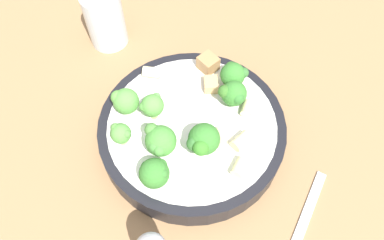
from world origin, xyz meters
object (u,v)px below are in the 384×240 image
(broccoli_floret_2, at_px, (160,141))
(chicken_chunk_1, at_px, (211,84))
(broccoli_floret_3, at_px, (121,133))
(chicken_chunk_0, at_px, (210,64))
(rigatoni_2, at_px, (248,108))
(broccoli_floret_7, at_px, (233,74))
(rigatoni_1, at_px, (152,72))
(pasta_bowl, at_px, (192,130))
(rigatoni_0, at_px, (241,141))
(broccoli_floret_0, at_px, (153,105))
(broccoli_floret_4, at_px, (125,102))
(drinking_glass, at_px, (106,22))
(broccoli_floret_1, at_px, (233,94))
(broccoli_floret_5, at_px, (203,140))
(rigatoni_3, at_px, (221,138))
(rigatoni_4, at_px, (240,167))
(broccoli_floret_6, at_px, (155,173))

(broccoli_floret_2, height_order, chicken_chunk_1, broccoli_floret_2)
(broccoli_floret_3, bearing_deg, chicken_chunk_1, -129.26)
(chicken_chunk_0, bearing_deg, rigatoni_2, 136.27)
(broccoli_floret_7, height_order, chicken_chunk_0, broccoli_floret_7)
(broccoli_floret_2, relative_size, rigatoni_1, 1.93)
(pasta_bowl, height_order, rigatoni_0, rigatoni_0)
(broccoli_floret_3, bearing_deg, broccoli_floret_0, -119.48)
(rigatoni_0, distance_m, chicken_chunk_0, 0.13)
(rigatoni_1, bearing_deg, chicken_chunk_1, 179.37)
(pasta_bowl, xyz_separation_m, broccoli_floret_3, (0.08, 0.05, 0.04))
(broccoli_floret_3, xyz_separation_m, rigatoni_1, (-0.00, -0.11, -0.01))
(broccoli_floret_4, height_order, chicken_chunk_0, broccoli_floret_4)
(broccoli_floret_2, bearing_deg, drinking_glass, -53.17)
(rigatoni_0, bearing_deg, broccoli_floret_2, 19.91)
(broccoli_floret_1, relative_size, rigatoni_2, 1.83)
(broccoli_floret_4, xyz_separation_m, drinking_glass, (0.09, -0.15, -0.02))
(pasta_bowl, xyz_separation_m, rigatoni_1, (0.08, -0.07, 0.02))
(broccoli_floret_1, xyz_separation_m, broccoli_floret_5, (0.02, 0.08, 0.01))
(broccoli_floret_2, relative_size, rigatoni_3, 2.03)
(broccoli_floret_0, bearing_deg, drinking_glass, -49.98)
(rigatoni_4, bearing_deg, broccoli_floret_0, -22.86)
(rigatoni_4, height_order, drinking_glass, drinking_glass)
(broccoli_floret_0, xyz_separation_m, broccoli_floret_4, (0.04, 0.00, -0.00))
(broccoli_floret_5, height_order, rigatoni_3, broccoli_floret_5)
(rigatoni_0, xyz_separation_m, rigatoni_4, (-0.00, 0.04, -0.00))
(broccoli_floret_2, bearing_deg, rigatoni_3, -154.30)
(broccoli_floret_3, height_order, rigatoni_2, broccoli_floret_3)
(broccoli_floret_3, height_order, broccoli_floret_5, broccoli_floret_5)
(broccoli_floret_1, distance_m, chicken_chunk_1, 0.04)
(broccoli_floret_3, xyz_separation_m, broccoli_floret_4, (0.01, -0.05, 0.00))
(broccoli_floret_1, height_order, chicken_chunk_0, broccoli_floret_1)
(broccoli_floret_3, height_order, broccoli_floret_4, broccoli_floret_4)
(pasta_bowl, bearing_deg, rigatoni_0, 167.85)
(broccoli_floret_2, xyz_separation_m, broccoli_floret_4, (0.06, -0.05, -0.01))
(broccoli_floret_0, height_order, broccoli_floret_5, broccoli_floret_5)
(pasta_bowl, xyz_separation_m, broccoli_floret_5, (-0.02, 0.04, 0.04))
(pasta_bowl, relative_size, broccoli_floret_7, 6.48)
(pasta_bowl, distance_m, rigatoni_1, 0.10)
(broccoli_floret_1, bearing_deg, rigatoni_4, 105.35)
(broccoli_floret_0, height_order, rigatoni_2, broccoli_floret_0)
(broccoli_floret_4, bearing_deg, rigatoni_0, 175.41)
(broccoli_floret_6, relative_size, drinking_glass, 0.43)
(broccoli_floret_2, bearing_deg, rigatoni_4, 178.95)
(pasta_bowl, height_order, chicken_chunk_0, chicken_chunk_0)
(chicken_chunk_1, bearing_deg, rigatoni_2, 153.60)
(broccoli_floret_3, xyz_separation_m, broccoli_floret_7, (-0.12, -0.13, 0.00))
(drinking_glass, bearing_deg, rigatoni_2, 155.15)
(broccoli_floret_3, xyz_separation_m, rigatoni_4, (-0.15, 0.00, -0.01))
(chicken_chunk_0, bearing_deg, broccoli_floret_4, 47.22)
(rigatoni_1, bearing_deg, rigatoni_2, 168.57)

